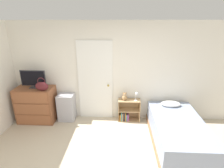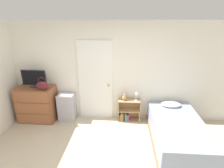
{
  "view_description": "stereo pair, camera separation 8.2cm",
  "coord_description": "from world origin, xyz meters",
  "px_view_note": "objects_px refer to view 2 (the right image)",
  "views": [
    {
      "loc": [
        0.4,
        -2.14,
        2.53
      ],
      "look_at": [
        0.19,
        1.9,
        1.06
      ],
      "focal_mm": 28.0,
      "sensor_mm": 36.0,
      "label": 1
    },
    {
      "loc": [
        0.49,
        -2.13,
        2.53
      ],
      "look_at": [
        0.19,
        1.9,
        1.06
      ],
      "focal_mm": 28.0,
      "sensor_mm": 36.0,
      "label": 2
    }
  ],
  "objects_px": {
    "desk_lamp": "(137,95)",
    "bed": "(177,132)",
    "tv": "(34,78)",
    "handbag": "(42,86)",
    "teddy_bear": "(125,97)",
    "storage_bin": "(67,107)",
    "bookshelf": "(127,112)",
    "dresser": "(37,104)"
  },
  "relations": [
    {
      "from": "storage_bin",
      "to": "bookshelf",
      "type": "relative_size",
      "value": 1.23
    },
    {
      "from": "handbag",
      "to": "teddy_bear",
      "type": "xyz_separation_m",
      "value": [
        2.0,
        0.3,
        -0.37
      ]
    },
    {
      "from": "storage_bin",
      "to": "bookshelf",
      "type": "xyz_separation_m",
      "value": [
        1.62,
        0.05,
        -0.12
      ]
    },
    {
      "from": "handbag",
      "to": "teddy_bear",
      "type": "bearing_deg",
      "value": 8.56
    },
    {
      "from": "dresser",
      "to": "tv",
      "type": "relative_size",
      "value": 1.51
    },
    {
      "from": "handbag",
      "to": "teddy_bear",
      "type": "relative_size",
      "value": 1.55
    },
    {
      "from": "teddy_bear",
      "to": "bed",
      "type": "height_order",
      "value": "teddy_bear"
    },
    {
      "from": "desk_lamp",
      "to": "tv",
      "type": "bearing_deg",
      "value": -178.22
    },
    {
      "from": "dresser",
      "to": "bookshelf",
      "type": "relative_size",
      "value": 1.61
    },
    {
      "from": "tv",
      "to": "bed",
      "type": "height_order",
      "value": "tv"
    },
    {
      "from": "handbag",
      "to": "bed",
      "type": "bearing_deg",
      "value": -9.78
    },
    {
      "from": "bookshelf",
      "to": "bed",
      "type": "bearing_deg",
      "value": -38.64
    },
    {
      "from": "teddy_bear",
      "to": "bed",
      "type": "bearing_deg",
      "value": -36.31
    },
    {
      "from": "tv",
      "to": "handbag",
      "type": "bearing_deg",
      "value": -33.05
    },
    {
      "from": "storage_bin",
      "to": "teddy_bear",
      "type": "distance_m",
      "value": 1.57
    },
    {
      "from": "desk_lamp",
      "to": "bed",
      "type": "xyz_separation_m",
      "value": [
        0.85,
        -0.81,
        -0.49
      ]
    },
    {
      "from": "bookshelf",
      "to": "desk_lamp",
      "type": "relative_size",
      "value": 2.43
    },
    {
      "from": "handbag",
      "to": "bed",
      "type": "distance_m",
      "value": 3.29
    },
    {
      "from": "dresser",
      "to": "teddy_bear",
      "type": "relative_size",
      "value": 4.45
    },
    {
      "from": "tv",
      "to": "desk_lamp",
      "type": "bearing_deg",
      "value": 1.78
    },
    {
      "from": "teddy_bear",
      "to": "desk_lamp",
      "type": "relative_size",
      "value": 0.88
    },
    {
      "from": "bookshelf",
      "to": "teddy_bear",
      "type": "relative_size",
      "value": 2.77
    },
    {
      "from": "teddy_bear",
      "to": "bookshelf",
      "type": "bearing_deg",
      "value": 4.39
    },
    {
      "from": "desk_lamp",
      "to": "storage_bin",
      "type": "bearing_deg",
      "value": -179.68
    },
    {
      "from": "tv",
      "to": "bed",
      "type": "relative_size",
      "value": 0.32
    },
    {
      "from": "dresser",
      "to": "tv",
      "type": "height_order",
      "value": "tv"
    },
    {
      "from": "bookshelf",
      "to": "bed",
      "type": "relative_size",
      "value": 0.3
    },
    {
      "from": "tv",
      "to": "storage_bin",
      "type": "bearing_deg",
      "value": 5.33
    },
    {
      "from": "dresser",
      "to": "storage_bin",
      "type": "distance_m",
      "value": 0.78
    },
    {
      "from": "teddy_bear",
      "to": "desk_lamp",
      "type": "distance_m",
      "value": 0.31
    },
    {
      "from": "storage_bin",
      "to": "teddy_bear",
      "type": "bearing_deg",
      "value": 1.71
    },
    {
      "from": "handbag",
      "to": "teddy_bear",
      "type": "height_order",
      "value": "handbag"
    },
    {
      "from": "handbag",
      "to": "bookshelf",
      "type": "bearing_deg",
      "value": 8.39
    },
    {
      "from": "tv",
      "to": "handbag",
      "type": "height_order",
      "value": "tv"
    },
    {
      "from": "dresser",
      "to": "handbag",
      "type": "relative_size",
      "value": 2.88
    },
    {
      "from": "bookshelf",
      "to": "tv",
      "type": "bearing_deg",
      "value": -177.04
    },
    {
      "from": "storage_bin",
      "to": "dresser",
      "type": "bearing_deg",
      "value": -173.18
    },
    {
      "from": "desk_lamp",
      "to": "bed",
      "type": "bearing_deg",
      "value": -43.65
    },
    {
      "from": "dresser",
      "to": "desk_lamp",
      "type": "distance_m",
      "value": 2.62
    },
    {
      "from": "storage_bin",
      "to": "bed",
      "type": "relative_size",
      "value": 0.37
    },
    {
      "from": "teddy_bear",
      "to": "bed",
      "type": "xyz_separation_m",
      "value": [
        1.15,
        -0.85,
        -0.41
      ]
    },
    {
      "from": "bed",
      "to": "handbag",
      "type": "bearing_deg",
      "value": 170.22
    }
  ]
}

